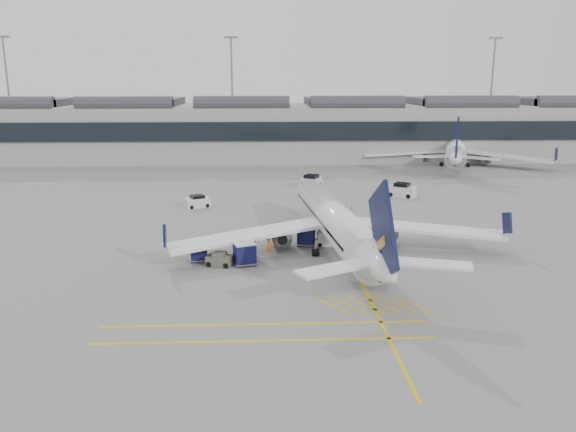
{
  "coord_description": "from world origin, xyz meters",
  "views": [
    {
      "loc": [
        2.14,
        -45.18,
        16.15
      ],
      "look_at": [
        4.25,
        4.44,
        4.0
      ],
      "focal_mm": 35.0,
      "sensor_mm": 36.0,
      "label": 1
    }
  ],
  "objects_px": {
    "airliner_main": "(336,222)",
    "belt_loader": "(331,239)",
    "baggage_cart_a": "(306,236)",
    "ramp_agent_a": "(269,246)",
    "pushback_tug": "(220,260)",
    "ramp_agent_b": "(276,237)"
  },
  "relations": [
    {
      "from": "pushback_tug",
      "to": "belt_loader",
      "type": "bearing_deg",
      "value": 45.64
    },
    {
      "from": "airliner_main",
      "to": "baggage_cart_a",
      "type": "distance_m",
      "value": 3.64
    },
    {
      "from": "airliner_main",
      "to": "pushback_tug",
      "type": "distance_m",
      "value": 11.87
    },
    {
      "from": "belt_loader",
      "to": "airliner_main",
      "type": "bearing_deg",
      "value": -87.77
    },
    {
      "from": "belt_loader",
      "to": "ramp_agent_a",
      "type": "bearing_deg",
      "value": -156.94
    },
    {
      "from": "baggage_cart_a",
      "to": "pushback_tug",
      "type": "xyz_separation_m",
      "value": [
        -8.14,
        -5.89,
        -0.43
      ]
    },
    {
      "from": "baggage_cart_a",
      "to": "ramp_agent_a",
      "type": "height_order",
      "value": "baggage_cart_a"
    },
    {
      "from": "airliner_main",
      "to": "ramp_agent_b",
      "type": "height_order",
      "value": "airliner_main"
    },
    {
      "from": "airliner_main",
      "to": "belt_loader",
      "type": "xyz_separation_m",
      "value": [
        -0.2,
        1.84,
        -2.26
      ]
    },
    {
      "from": "belt_loader",
      "to": "ramp_agent_b",
      "type": "bearing_deg",
      "value": -177.48
    },
    {
      "from": "ramp_agent_b",
      "to": "belt_loader",
      "type": "bearing_deg",
      "value": 177.35
    },
    {
      "from": "airliner_main",
      "to": "belt_loader",
      "type": "bearing_deg",
      "value": 90.39
    },
    {
      "from": "baggage_cart_a",
      "to": "pushback_tug",
      "type": "height_order",
      "value": "baggage_cart_a"
    },
    {
      "from": "belt_loader",
      "to": "ramp_agent_a",
      "type": "relative_size",
      "value": 2.68
    },
    {
      "from": "airliner_main",
      "to": "baggage_cart_a",
      "type": "height_order",
      "value": "airliner_main"
    },
    {
      "from": "belt_loader",
      "to": "baggage_cart_a",
      "type": "bearing_deg",
      "value": -179.04
    },
    {
      "from": "airliner_main",
      "to": "ramp_agent_b",
      "type": "bearing_deg",
      "value": 162.33
    },
    {
      "from": "belt_loader",
      "to": "pushback_tug",
      "type": "bearing_deg",
      "value": -154.05
    },
    {
      "from": "airliner_main",
      "to": "pushback_tug",
      "type": "bearing_deg",
      "value": -164.27
    },
    {
      "from": "ramp_agent_a",
      "to": "pushback_tug",
      "type": "relative_size",
      "value": 0.67
    },
    {
      "from": "baggage_cart_a",
      "to": "ramp_agent_b",
      "type": "xyz_separation_m",
      "value": [
        -3.06,
        -0.41,
        0.0
      ]
    },
    {
      "from": "belt_loader",
      "to": "ramp_agent_b",
      "type": "distance_m",
      "value": 5.62
    }
  ]
}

